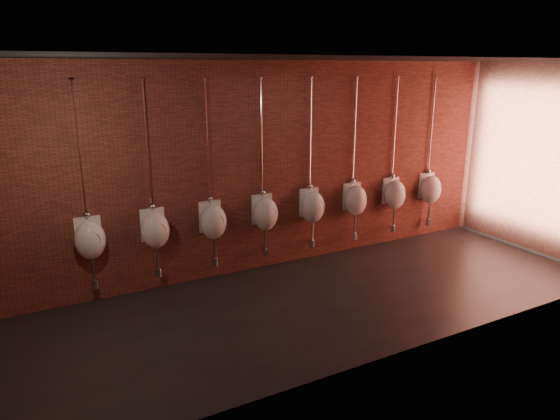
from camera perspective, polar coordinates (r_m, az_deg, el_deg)
The scene contains 10 objects.
ground at distance 7.05m, azimuth 5.46°, elevation -10.15°, with size 8.50×8.50×0.00m, color black.
room_shell at distance 6.42m, azimuth 5.94°, elevation 6.18°, with size 8.54×3.04×3.22m.
urinal_0 at distance 6.99m, azimuth -20.89°, elevation -3.10°, with size 0.41×0.36×2.72m.
urinal_1 at distance 7.12m, azimuth -14.11°, elevation -2.15°, with size 0.41×0.36×2.72m.
urinal_2 at distance 7.36m, azimuth -7.67°, elevation -1.22°, with size 0.41×0.36×2.72m.
urinal_3 at distance 7.68m, azimuth -1.70°, elevation -0.34°, with size 0.41×0.36×2.72m.
urinal_4 at distance 8.08m, azimuth 3.73°, elevation 0.46°, with size 0.41×0.36×2.72m.
urinal_5 at distance 8.54m, azimuth 8.61°, elevation 1.18°, with size 0.41×0.36×2.72m.
urinal_6 at distance 9.06m, azimuth 12.97°, elevation 1.81°, with size 0.41×0.36×2.72m.
urinal_7 at distance 9.63m, azimuth 16.83°, elevation 2.36°, with size 0.41×0.36×2.72m.
Camera 1 is at (-3.54, -5.25, 3.10)m, focal length 32.00 mm.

